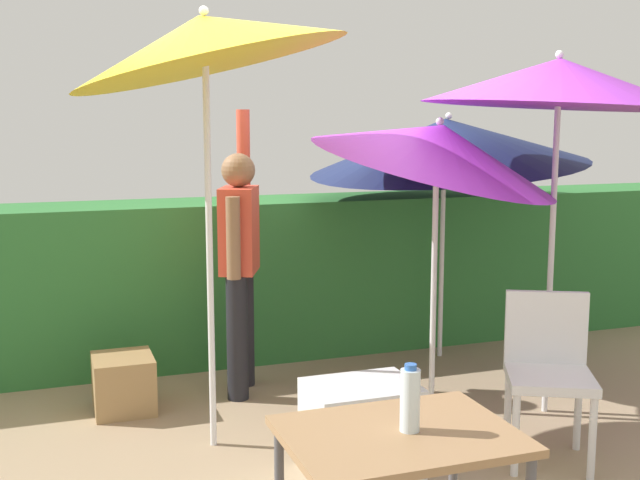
# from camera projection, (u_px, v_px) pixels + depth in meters

# --- Properties ---
(ground_plane) EXTENTS (24.00, 24.00, 0.00)m
(ground_plane) POSITION_uv_depth(u_px,v_px,m) (337.00, 433.00, 4.64)
(ground_plane) COLOR #9E8466
(hedge_row) EXTENTS (8.00, 0.70, 1.21)m
(hedge_row) POSITION_uv_depth(u_px,v_px,m) (259.00, 277.00, 6.16)
(hedge_row) COLOR #2D7033
(hedge_row) RESTS_ON ground_plane
(umbrella_rainbow) EXTENTS (1.59, 1.55, 2.05)m
(umbrella_rainbow) POSITION_uv_depth(u_px,v_px,m) (438.00, 147.00, 4.80)
(umbrella_rainbow) COLOR silver
(umbrella_rainbow) RESTS_ON ground_plane
(umbrella_orange) EXTENTS (1.63, 1.62, 2.22)m
(umbrella_orange) POSITION_uv_depth(u_px,v_px,m) (559.00, 83.00, 4.69)
(umbrella_orange) COLOR silver
(umbrella_orange) RESTS_ON ground_plane
(umbrella_yellow) EXTENTS (1.50, 1.48, 2.54)m
(umbrella_yellow) POSITION_uv_depth(u_px,v_px,m) (205.00, 41.00, 4.11)
(umbrella_yellow) COLOR silver
(umbrella_yellow) RESTS_ON ground_plane
(umbrella_navy) EXTENTS (2.10, 2.08, 1.95)m
(umbrella_navy) POSITION_uv_depth(u_px,v_px,m) (446.00, 143.00, 5.89)
(umbrella_navy) COLOR silver
(umbrella_navy) RESTS_ON ground_plane
(person_vendor) EXTENTS (0.34, 0.54, 1.88)m
(person_vendor) POSITION_uv_depth(u_px,v_px,m) (240.00, 255.00, 5.21)
(person_vendor) COLOR black
(person_vendor) RESTS_ON ground_plane
(chair_plastic) EXTENTS (0.59, 0.59, 0.89)m
(chair_plastic) POSITION_uv_depth(u_px,v_px,m) (548.00, 366.00, 4.24)
(chair_plastic) COLOR silver
(chair_plastic) RESTS_ON ground_plane
(cooler_box) EXTENTS (0.56, 0.42, 0.47)m
(cooler_box) POSITION_uv_depth(u_px,v_px,m) (361.00, 428.00, 4.10)
(cooler_box) COLOR silver
(cooler_box) RESTS_ON ground_plane
(crate_cardboard) EXTENTS (0.37, 0.40, 0.35)m
(crate_cardboard) POSITION_uv_depth(u_px,v_px,m) (124.00, 383.00, 4.97)
(crate_cardboard) COLOR #9E7A4C
(crate_cardboard) RESTS_ON ground_plane
(folding_table) EXTENTS (0.80, 0.60, 0.75)m
(folding_table) POSITION_uv_depth(u_px,v_px,m) (399.00, 457.00, 2.76)
(folding_table) COLOR #4C4C51
(folding_table) RESTS_ON ground_plane
(bottle_water) EXTENTS (0.07, 0.07, 0.24)m
(bottle_water) POSITION_uv_depth(u_px,v_px,m) (410.00, 399.00, 2.73)
(bottle_water) COLOR silver
(bottle_water) RESTS_ON folding_table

